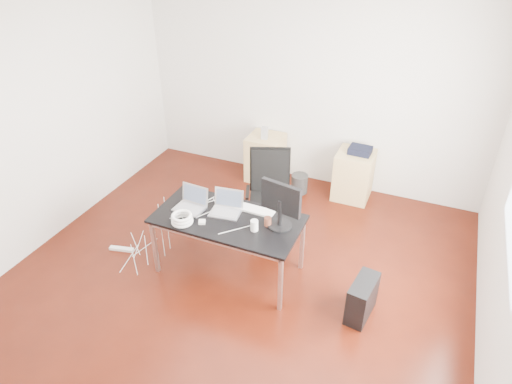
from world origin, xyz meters
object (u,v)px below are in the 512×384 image
at_px(desk, 228,222).
at_px(pc_tower, 362,299).
at_px(office_chair, 270,190).
at_px(filing_cabinet_right, 353,175).
at_px(filing_cabinet_left, 265,158).

height_order(desk, pc_tower, desk).
relative_size(office_chair, filing_cabinet_right, 1.54).
bearing_deg(filing_cabinet_left, filing_cabinet_right, 0.00).
height_order(filing_cabinet_right, pc_tower, filing_cabinet_right).
height_order(desk, office_chair, office_chair).
relative_size(desk, filing_cabinet_right, 2.29).
bearing_deg(office_chair, pc_tower, -56.66).
distance_m(desk, office_chair, 0.91).
xyz_separation_m(desk, office_chair, (0.13, 0.90, -0.07)).
bearing_deg(office_chair, filing_cabinet_right, 34.95).
relative_size(office_chair, filing_cabinet_left, 1.54).
relative_size(desk, pc_tower, 3.56).
distance_m(filing_cabinet_left, pc_tower, 2.94).
bearing_deg(pc_tower, filing_cabinet_right, 113.39).
xyz_separation_m(filing_cabinet_right, pc_tower, (0.61, -2.20, -0.13)).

